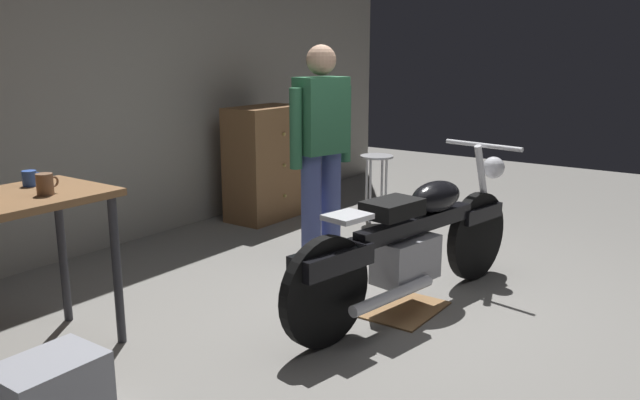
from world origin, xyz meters
name	(u,v)px	position (x,y,z in m)	size (l,w,h in m)	color
ground_plane	(406,317)	(0.00, 0.00, 0.00)	(12.00, 12.00, 0.00)	gray
back_wall	(109,60)	(0.00, 2.80, 1.55)	(8.00, 0.12, 3.10)	gray
motorcycle	(413,241)	(0.17, 0.06, 0.45)	(2.17, 0.68, 1.00)	black
person_standing	(321,147)	(0.50, 1.02, 0.93)	(0.56, 0.30, 1.67)	#4B5796
shop_stool	(376,170)	(1.91, 1.37, 0.50)	(0.32, 0.32, 0.64)	#B2B2B7
wooden_dresser	(266,163)	(1.37, 2.30, 0.55)	(0.80, 0.47, 1.10)	brown
drip_tray	(404,309)	(0.09, 0.06, 0.01)	(0.56, 0.40, 0.01)	olive
storage_bin	(51,396)	(-2.00, 0.67, 0.17)	(0.44, 0.32, 0.34)	gray
mug_brown_stoneware	(45,184)	(-1.55, 1.31, 0.96)	(0.12, 0.09, 0.11)	brown
mug_blue_enamel	(30,178)	(-1.47, 1.58, 0.94)	(0.11, 0.08, 0.09)	#2D51AD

